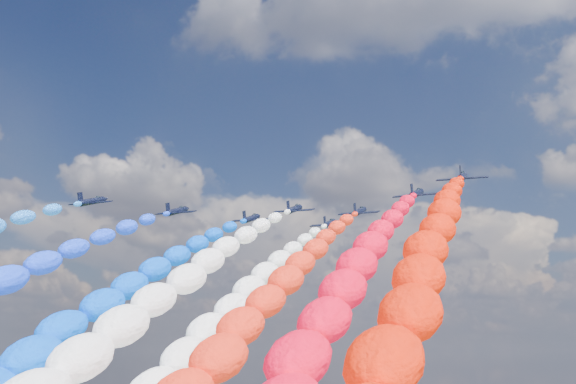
% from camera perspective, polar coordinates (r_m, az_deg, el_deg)
% --- Properties ---
extents(jet_0, '(8.05, 10.99, 5.35)m').
position_cam_1_polar(jet_0, '(137.94, -15.17, -0.72)').
color(jet_0, black).
extents(jet_1, '(8.08, 11.01, 5.35)m').
position_cam_1_polar(jet_1, '(144.14, -8.73, -1.50)').
color(jet_1, black).
extents(jet_2, '(8.09, 11.01, 5.35)m').
position_cam_1_polar(jet_2, '(150.63, -2.92, -2.09)').
color(jet_2, black).
extents(trail_2, '(5.90, 98.61, 46.31)m').
position_cam_1_polar(trail_2, '(102.69, -13.37, -9.07)').
color(trail_2, blue).
extents(jet_3, '(8.02, 10.97, 5.35)m').
position_cam_1_polar(jet_3, '(140.53, 0.50, -1.36)').
color(jet_3, black).
extents(trail_3, '(5.90, 98.61, 46.31)m').
position_cam_1_polar(trail_3, '(91.08, -9.32, -8.86)').
color(trail_3, white).
extents(jet_4, '(8.03, 10.97, 5.35)m').
position_cam_1_polar(jet_4, '(156.60, 3.27, -2.49)').
color(jet_4, black).
extents(trail_4, '(5.90, 98.61, 46.31)m').
position_cam_1_polar(trail_4, '(106.19, -3.75, -9.47)').
color(trail_4, white).
extents(jet_5, '(8.21, 11.11, 5.35)m').
position_cam_1_polar(jet_5, '(143.47, 5.66, -1.53)').
color(jet_5, black).
extents(trail_5, '(5.90, 98.61, 46.31)m').
position_cam_1_polar(trail_5, '(92.20, -1.04, -9.05)').
color(trail_5, red).
extents(jet_6, '(8.73, 11.47, 5.35)m').
position_cam_1_polar(jet_6, '(128.41, 10.09, -0.11)').
color(jet_6, black).
extents(trail_6, '(5.90, 98.61, 46.31)m').
position_cam_1_polar(trail_6, '(75.84, 5.13, -8.29)').
color(trail_6, red).
extents(jet_7, '(8.14, 11.06, 5.35)m').
position_cam_1_polar(jet_7, '(117.65, 13.55, 1.17)').
color(jet_7, black).
extents(trail_7, '(5.90, 98.61, 46.31)m').
position_cam_1_polar(trail_7, '(64.30, 10.64, -7.40)').
color(trail_7, red).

